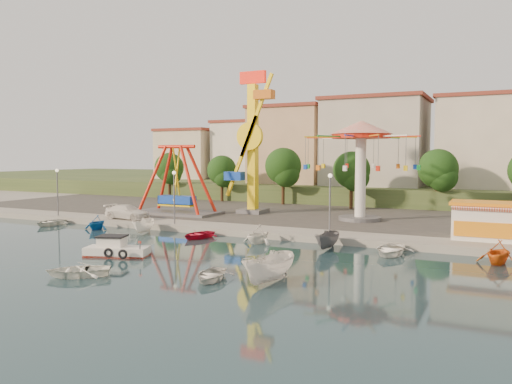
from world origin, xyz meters
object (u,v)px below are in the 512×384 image
Objects in this scene: wave_swinger at (361,148)px; cabin_motorboat at (116,250)px; van at (128,212)px; kamikaze_tower at (253,145)px; skiff at (269,269)px; pirate_ship_ride at (177,181)px; rowboat_a at (211,275)px.

wave_swinger reaches higher than cabin_motorboat.
kamikaze_tower is at bearing -41.46° from van.
wave_swinger is 27.43m from cabin_motorboat.
cabin_motorboat is at bearing -140.84° from van.
kamikaze_tower reaches higher than skiff.
kamikaze_tower is 12.84m from wave_swinger.
wave_swinger is 26.64m from skiff.
pirate_ship_ride is 1.91× the size of van.
kamikaze_tower reaches higher than rowboat_a.
kamikaze_tower is at bearing 126.88° from skiff.
wave_swinger is 2.51× the size of skiff.
wave_swinger is at bearing 43.53° from cabin_motorboat.
pirate_ship_ride is 7.24m from van.
cabin_motorboat is 13.68m from skiff.
kamikaze_tower is 30.81m from skiff.
cabin_motorboat is 1.50× the size of rowboat_a.
wave_swinger is (12.81, -0.72, -0.38)m from kamikaze_tower.
wave_swinger is at bearing 9.79° from pirate_ship_ride.
van is at bearing 108.87° from cabin_motorboat.
cabin_motorboat reaches higher than rowboat_a.
wave_swinger is 27.61m from rowboat_a.
van reaches higher than cabin_motorboat.
rowboat_a is 0.71× the size of skiff.
kamikaze_tower reaches higher than pirate_ship_ride.
skiff is (14.09, -26.31, -7.68)m from kamikaze_tower.
skiff is 28.63m from van.
pirate_ship_ride is at bearing 94.30° from cabin_motorboat.
van is at bearing -107.60° from pirate_ship_ride.
cabin_motorboat is 0.94× the size of van.
kamikaze_tower is 3.15× the size of van.
rowboat_a is at bearing -35.87° from cabin_motorboat.
kamikaze_tower is at bearing 72.62° from cabin_motorboat.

